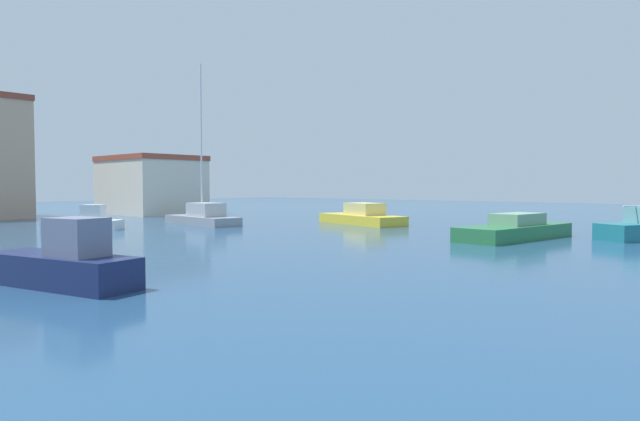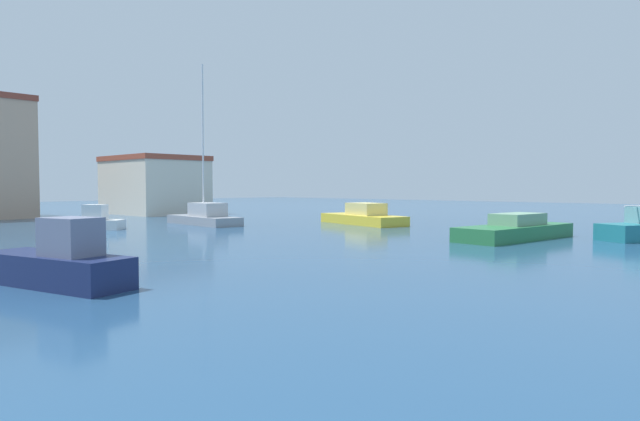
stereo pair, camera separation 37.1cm
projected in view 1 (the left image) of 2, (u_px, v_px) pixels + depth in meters
The scene contains 7 objects.
water at pixel (173, 243), 26.62m from camera, with size 160.00×160.00×0.00m, color navy.
motorboat_green_far_left at pixel (515, 230), 28.56m from camera, with size 8.08×3.34×1.35m.
motorboat_navy_distant_north at pixel (64, 264), 14.98m from camera, with size 2.64×5.13×1.92m.
motorboat_yellow_outer_mooring at pixel (362, 217), 39.83m from camera, with size 4.45×7.99×1.56m.
sailboat_grey_inner_mooring at pixel (203, 216), 39.19m from camera, with size 2.83×7.19×11.50m.
motorboat_white_near_pier at pixel (85, 222), 34.76m from camera, with size 4.13×4.71×1.60m.
warehouse_block at pixel (151, 185), 54.56m from camera, with size 7.40×9.71×5.76m.
Camera 1 is at (0.25, -3.18, 2.76)m, focal length 30.62 mm.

